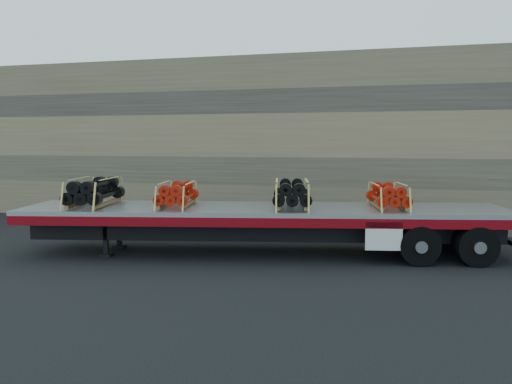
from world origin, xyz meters
The scene contains 7 objects.
ground centered at (0.00, 0.00, 0.00)m, with size 120.00×120.00×0.00m, color black.
rock_wall centered at (0.00, 6.50, 3.50)m, with size 44.00×3.00×7.00m, color #7A6B54.
trailer centered at (-1.06, -0.53, 0.73)m, with size 14.56×2.80×1.46m, color #AAADB2, non-canonical shape.
bundle_front centered at (-6.19, -1.57, 1.87)m, with size 1.15×2.31×0.82m, color black, non-canonical shape.
bundle_midfront centered at (-3.66, -1.06, 1.81)m, with size 0.99×1.98×0.70m, color #AD1909, non-canonical shape.
bundle_midrear centered at (-0.22, -0.37, 1.85)m, with size 1.10×2.21×0.78m, color black, non-canonical shape.
bundle_rear centered at (2.60, 0.20, 1.80)m, with size 0.98×1.95×0.69m, color #AD1909, non-canonical shape.
Camera 1 is at (2.50, -15.16, 3.41)m, focal length 35.00 mm.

